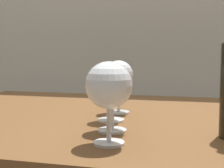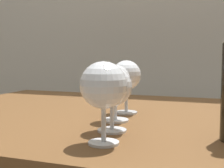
{
  "view_description": "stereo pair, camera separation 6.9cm",
  "coord_description": "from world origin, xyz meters",
  "px_view_note": "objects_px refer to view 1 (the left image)",
  "views": [
    {
      "loc": [
        0.22,
        -0.86,
        0.88
      ],
      "look_at": [
        0.05,
        -0.2,
        0.81
      ],
      "focal_mm": 51.87,
      "sensor_mm": 36.0,
      "label": 1
    },
    {
      "loc": [
        0.29,
        -0.84,
        0.88
      ],
      "look_at": [
        0.05,
        -0.2,
        0.81
      ],
      "focal_mm": 51.87,
      "sensor_mm": 36.0,
      "label": 2
    }
  ],
  "objects_px": {
    "wine_glass_chardonnay": "(112,87)",
    "wine_glass_cabernet": "(119,76)",
    "wine_glass_amber": "(109,87)",
    "wine_glass_port": "(111,82)"
  },
  "relations": [
    {
      "from": "wine_glass_port",
      "to": "wine_glass_cabernet",
      "type": "distance_m",
      "value": 0.11
    },
    {
      "from": "wine_glass_chardonnay",
      "to": "wine_glass_cabernet",
      "type": "xyz_separation_m",
      "value": [
        -0.03,
        0.21,
        0.01
      ]
    },
    {
      "from": "wine_glass_chardonnay",
      "to": "wine_glass_cabernet",
      "type": "relative_size",
      "value": 0.95
    },
    {
      "from": "wine_glass_amber",
      "to": "wine_glass_cabernet",
      "type": "xyz_separation_m",
      "value": [
        -0.05,
        0.31,
        -0.0
      ]
    },
    {
      "from": "wine_glass_chardonnay",
      "to": "wine_glass_amber",
      "type": "bearing_deg",
      "value": -79.17
    },
    {
      "from": "wine_glass_amber",
      "to": "wine_glass_port",
      "type": "bearing_deg",
      "value": 103.32
    },
    {
      "from": "wine_glass_port",
      "to": "wine_glass_cabernet",
      "type": "relative_size",
      "value": 0.95
    },
    {
      "from": "wine_glass_chardonnay",
      "to": "wine_glass_cabernet",
      "type": "height_order",
      "value": "wine_glass_cabernet"
    },
    {
      "from": "wine_glass_amber",
      "to": "wine_glass_port",
      "type": "xyz_separation_m",
      "value": [
        -0.05,
        0.2,
        -0.01
      ]
    },
    {
      "from": "wine_glass_cabernet",
      "to": "wine_glass_amber",
      "type": "bearing_deg",
      "value": -80.24
    }
  ]
}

